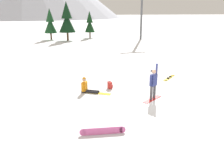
# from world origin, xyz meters

# --- Properties ---
(ground_plane) EXTENTS (800.00, 800.00, 0.00)m
(ground_plane) POSITION_xyz_m (0.00, 0.00, 0.00)
(ground_plane) COLOR white
(snowboarder_foreground) EXTENTS (1.40, 0.97, 2.00)m
(snowboarder_foreground) POSITION_xyz_m (0.73, 0.39, 0.94)
(snowboarder_foreground) COLOR red
(snowboarder_foreground) RESTS_ON ground_plane
(snowboarder_midground) EXTENTS (1.67, 1.28, 0.95)m
(snowboarder_midground) POSITION_xyz_m (-2.52, 2.56, 0.33)
(snowboarder_midground) COLOR black
(snowboarder_midground) RESTS_ON ground_plane
(loose_snowboard_far_spare) EXTENTS (1.83, 0.39, 0.26)m
(loose_snowboard_far_spare) POSITION_xyz_m (-2.82, -2.26, 0.13)
(loose_snowboard_far_spare) COLOR pink
(loose_snowboard_far_spare) RESTS_ON ground_plane
(loose_snowboard_near_left) EXTENTS (1.64, 1.39, 0.09)m
(loose_snowboard_near_left) POSITION_xyz_m (3.81, 3.73, 0.02)
(loose_snowboard_near_left) COLOR yellow
(loose_snowboard_near_left) RESTS_ON ground_plane
(backpack_red) EXTENTS (0.29, 0.34, 0.47)m
(backpack_red) POSITION_xyz_m (-1.02, 2.82, 0.21)
(backpack_red) COLOR red
(backpack_red) RESTS_ON ground_plane
(pine_tree_broad) EXTENTS (1.86, 1.86, 4.94)m
(pine_tree_broad) POSITION_xyz_m (3.47, 31.20, 2.69)
(pine_tree_broad) COLOR #472D19
(pine_tree_broad) RESTS_ON ground_plane
(pine_tree_young) EXTENTS (2.75, 2.75, 6.44)m
(pine_tree_young) POSITION_xyz_m (-0.96, 28.35, 3.52)
(pine_tree_young) COLOR #472D19
(pine_tree_young) RESTS_ON ground_plane
(pine_tree_short) EXTENTS (2.16, 2.16, 5.38)m
(pine_tree_short) POSITION_xyz_m (-3.63, 30.49, 2.93)
(pine_tree_short) COLOR #472D19
(pine_tree_short) RESTS_ON ground_plane
(ski_lift_tower) EXTENTS (3.20, 0.36, 11.87)m
(ski_lift_tower) POSITION_xyz_m (11.69, 26.36, 6.65)
(ski_lift_tower) COLOR #595B60
(ski_lift_tower) RESTS_ON ground_plane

